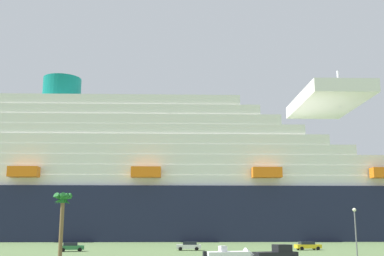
{
  "coord_description": "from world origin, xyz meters",
  "views": [
    {
      "loc": [
        -5.5,
        -69.28,
        4.86
      ],
      "look_at": [
        7.91,
        44.53,
        27.88
      ],
      "focal_mm": 44.55,
      "sensor_mm": 36.0,
      "label": 1
    }
  ],
  "objects_px": {
    "palm_tree": "(63,205)",
    "parked_car_yellow_taxi": "(308,245)",
    "cruise_ship": "(143,184)",
    "pickup_truck": "(277,254)",
    "parked_car_white_van": "(189,246)",
    "parked_car_green_wagon": "(71,247)",
    "small_boat_on_trailer": "(232,255)",
    "street_lamp": "(355,224)"
  },
  "relations": [
    {
      "from": "pickup_truck",
      "to": "parked_car_yellow_taxi",
      "type": "distance_m",
      "value": 30.25
    },
    {
      "from": "street_lamp",
      "to": "parked_car_yellow_taxi",
      "type": "relative_size",
      "value": 1.5
    },
    {
      "from": "pickup_truck",
      "to": "small_boat_on_trailer",
      "type": "xyz_separation_m",
      "value": [
        -6.14,
        -1.3,
        -0.08
      ]
    },
    {
      "from": "street_lamp",
      "to": "palm_tree",
      "type": "bearing_deg",
      "value": 176.29
    },
    {
      "from": "pickup_truck",
      "to": "parked_car_green_wagon",
      "type": "xyz_separation_m",
      "value": [
        -29.35,
        27.34,
        -0.21
      ]
    },
    {
      "from": "pickup_truck",
      "to": "palm_tree",
      "type": "relative_size",
      "value": 0.63
    },
    {
      "from": "parked_car_green_wagon",
      "to": "parked_car_white_van",
      "type": "height_order",
      "value": "same"
    },
    {
      "from": "cruise_ship",
      "to": "palm_tree",
      "type": "relative_size",
      "value": 24.15
    },
    {
      "from": "parked_car_yellow_taxi",
      "to": "cruise_ship",
      "type": "bearing_deg",
      "value": 117.03
    },
    {
      "from": "small_boat_on_trailer",
      "to": "street_lamp",
      "type": "bearing_deg",
      "value": 26.36
    },
    {
      "from": "palm_tree",
      "to": "street_lamp",
      "type": "distance_m",
      "value": 44.32
    },
    {
      "from": "parked_car_white_van",
      "to": "parked_car_yellow_taxi",
      "type": "bearing_deg",
      "value": -3.57
    },
    {
      "from": "cruise_ship",
      "to": "small_boat_on_trailer",
      "type": "distance_m",
      "value": 88.57
    },
    {
      "from": "palm_tree",
      "to": "parked_car_green_wagon",
      "type": "height_order",
      "value": "palm_tree"
    },
    {
      "from": "parked_car_green_wagon",
      "to": "street_lamp",
      "type": "bearing_deg",
      "value": -22.1
    },
    {
      "from": "parked_car_yellow_taxi",
      "to": "parked_car_white_van",
      "type": "relative_size",
      "value": 1.03
    },
    {
      "from": "small_boat_on_trailer",
      "to": "parked_car_white_van",
      "type": "relative_size",
      "value": 1.62
    },
    {
      "from": "pickup_truck",
      "to": "parked_car_white_van",
      "type": "height_order",
      "value": "pickup_truck"
    },
    {
      "from": "pickup_truck",
      "to": "small_boat_on_trailer",
      "type": "height_order",
      "value": "pickup_truck"
    },
    {
      "from": "parked_car_yellow_taxi",
      "to": "street_lamp",
      "type": "bearing_deg",
      "value": -85.85
    },
    {
      "from": "palm_tree",
      "to": "parked_car_green_wagon",
      "type": "relative_size",
      "value": 2.04
    },
    {
      "from": "cruise_ship",
      "to": "parked_car_green_wagon",
      "type": "relative_size",
      "value": 49.36
    },
    {
      "from": "parked_car_yellow_taxi",
      "to": "parked_car_green_wagon",
      "type": "distance_m",
      "value": 43.25
    },
    {
      "from": "palm_tree",
      "to": "street_lamp",
      "type": "bearing_deg",
      "value": -3.71
    },
    {
      "from": "street_lamp",
      "to": "parked_car_green_wagon",
      "type": "xyz_separation_m",
      "value": [
        -44.53,
        18.08,
        -3.92
      ]
    },
    {
      "from": "small_boat_on_trailer",
      "to": "parked_car_yellow_taxi",
      "type": "distance_m",
      "value": 34.56
    },
    {
      "from": "palm_tree",
      "to": "parked_car_white_van",
      "type": "xyz_separation_m",
      "value": [
        20.72,
        16.11,
        -6.77
      ]
    },
    {
      "from": "parked_car_yellow_taxi",
      "to": "parked_car_white_van",
      "type": "height_order",
      "value": "same"
    },
    {
      "from": "street_lamp",
      "to": "parked_car_white_van",
      "type": "relative_size",
      "value": 1.54
    },
    {
      "from": "small_boat_on_trailer",
      "to": "palm_tree",
      "type": "relative_size",
      "value": 0.81
    },
    {
      "from": "street_lamp",
      "to": "parked_car_green_wagon",
      "type": "height_order",
      "value": "street_lamp"
    },
    {
      "from": "street_lamp",
      "to": "parked_car_green_wagon",
      "type": "relative_size",
      "value": 1.56
    },
    {
      "from": "pickup_truck",
      "to": "street_lamp",
      "type": "distance_m",
      "value": 18.16
    },
    {
      "from": "small_boat_on_trailer",
      "to": "parked_car_yellow_taxi",
      "type": "height_order",
      "value": "small_boat_on_trailer"
    },
    {
      "from": "palm_tree",
      "to": "parked_car_yellow_taxi",
      "type": "bearing_deg",
      "value": 18.97
    },
    {
      "from": "parked_car_white_van",
      "to": "small_boat_on_trailer",
      "type": "bearing_deg",
      "value": -85.95
    },
    {
      "from": "cruise_ship",
      "to": "pickup_truck",
      "type": "bearing_deg",
      "value": -79.43
    },
    {
      "from": "small_boat_on_trailer",
      "to": "palm_tree",
      "type": "height_order",
      "value": "palm_tree"
    },
    {
      "from": "pickup_truck",
      "to": "parked_car_green_wagon",
      "type": "bearing_deg",
      "value": 137.03
    },
    {
      "from": "pickup_truck",
      "to": "palm_tree",
      "type": "xyz_separation_m",
      "value": [
        -28.96,
        12.13,
        6.56
      ]
    },
    {
      "from": "palm_tree",
      "to": "street_lamp",
      "type": "height_order",
      "value": "palm_tree"
    },
    {
      "from": "cruise_ship",
      "to": "palm_tree",
      "type": "distance_m",
      "value": 74.89
    }
  ]
}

